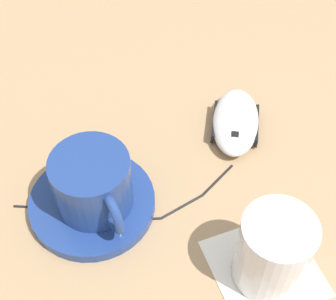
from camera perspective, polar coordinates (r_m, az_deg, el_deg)
The scene contains 7 objects.
ground_plane at distance 0.61m, azimuth -1.70°, elevation -6.59°, with size 3.00×3.00×0.00m, color #9E7F5B.
saucer at distance 0.61m, azimuth -8.37°, elevation -5.77°, with size 0.15×0.15×0.01m, color navy.
coffee_cup at distance 0.58m, azimuth -8.28°, elevation -3.48°, with size 0.11×0.09×0.07m.
computer_mouse at distance 0.68m, azimuth 7.50°, elevation 3.14°, with size 0.12×0.07×0.03m.
mouse_cable at distance 0.61m, azimuth -3.90°, elevation -6.08°, with size 0.09×0.26×0.00m.
napkin_under_glass at distance 0.58m, azimuth 10.64°, elevation -12.72°, with size 0.11×0.11×0.00m, color silver.
drinking_glass at distance 0.54m, azimuth 11.61°, elevation -10.92°, with size 0.08×0.08×0.09m, color silver.
Camera 1 is at (0.33, 0.04, 0.51)m, focal length 55.00 mm.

